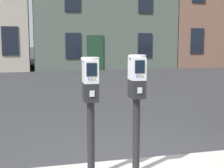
% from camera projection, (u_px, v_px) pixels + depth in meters
% --- Properties ---
extents(parking_meter_near_kerb, '(0.22, 0.26, 1.47)m').
position_uv_depth(parking_meter_near_kerb, '(90.00, 96.00, 3.78)').
color(parking_meter_near_kerb, black).
rests_on(parking_meter_near_kerb, sidewalk_slab).
extents(parking_meter_twin_adjacent, '(0.22, 0.26, 1.49)m').
position_uv_depth(parking_meter_twin_adjacent, '(137.00, 93.00, 3.91)').
color(parking_meter_twin_adjacent, black).
rests_on(parking_meter_twin_adjacent, sidewalk_slab).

